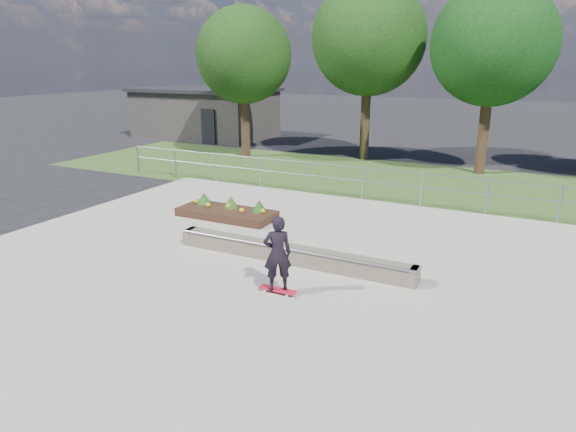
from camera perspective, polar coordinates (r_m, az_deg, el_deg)
The scene contains 11 objects.
ground at distance 11.35m, azimuth -4.37°, elevation -7.16°, with size 120.00×120.00×0.00m, color black.
grass_verge at distance 21.07m, azimuth 11.31°, elevation 3.92°, with size 30.00×8.00×0.02m, color #2E4A1D.
concrete_slab at distance 11.34m, azimuth -4.37°, elevation -7.02°, with size 15.00×15.00×0.06m, color gray.
fence at distance 17.63m, azimuth 8.29°, elevation 4.10°, with size 20.06×0.06×1.20m.
building at distance 33.27m, azimuth -9.16°, elevation 11.30°, with size 8.40×5.40×3.00m.
tree_far_left at distance 25.64m, azimuth -4.94°, elevation 17.34°, with size 4.55×4.55×7.15m.
tree_mid_left at distance 25.14m, azimuth 8.96°, elevation 18.94°, with size 5.25×5.25×8.25m.
tree_mid_right at distance 22.97m, azimuth 21.82°, elevation 17.27°, with size 4.90×4.90×7.70m.
grind_ledge at distance 12.06m, azimuth 0.28°, elevation -4.26°, with size 6.00×0.44×0.43m.
planter_bed at distance 15.66m, azimuth -6.74°, elevation 0.55°, with size 3.00×1.20×0.61m.
skateboarder at distance 10.28m, azimuth -1.19°, elevation -4.22°, with size 0.80×0.63×1.64m.
Camera 1 is at (5.44, -8.83, 4.61)m, focal length 32.00 mm.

